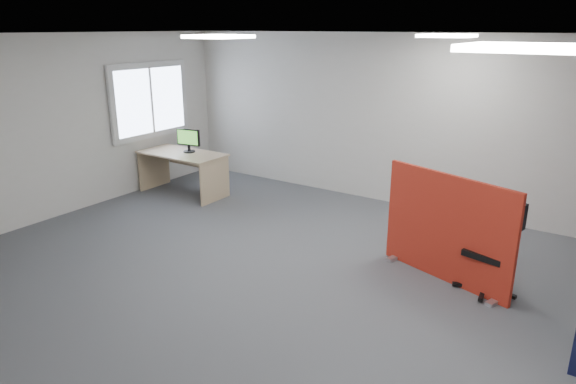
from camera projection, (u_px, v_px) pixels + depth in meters
The scene contains 10 objects.
floor at pixel (305, 299), 5.48m from camera, with size 9.00×9.00×0.00m, color #505257.
ceiling at pixel (308, 36), 4.65m from camera, with size 9.00×7.00×0.02m, color white.
wall_back at pixel (427, 125), 7.84m from camera, with size 9.00×0.02×2.70m, color silver.
wall_left at pixel (43, 130), 7.45m from camera, with size 0.02×7.00×2.70m, color silver.
window at pixel (150, 100), 8.93m from camera, with size 0.06×1.70×1.30m.
ceiling_lights at pixel (372, 38), 5.01m from camera, with size 4.10×4.10×0.04m.
red_divider at pixel (447, 229), 5.75m from camera, with size 1.59×0.58×1.25m.
second_desk at pixel (184, 163), 8.82m from camera, with size 1.51×0.75×0.73m.
monitor_second at pixel (189, 140), 8.71m from camera, with size 0.44×0.20×0.40m.
office_chair at pixel (500, 245), 5.44m from camera, with size 0.67×0.66×1.01m.
Camera 1 is at (2.55, -4.14, 2.78)m, focal length 32.00 mm.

